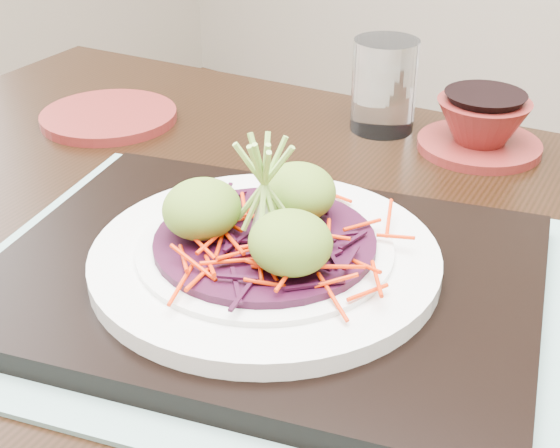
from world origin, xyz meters
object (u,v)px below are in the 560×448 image
Objects in this scene: dining_table at (281,328)px; white_plate at (265,256)px; water_glass at (384,86)px; terracotta_bowl_set at (481,128)px; terracotta_side_plate at (109,116)px; serving_tray at (265,276)px.

white_plate is at bearing -71.66° from dining_table.
water_glass is 0.60× the size of terracotta_bowl_set.
terracotta_side_plate reaches higher than dining_table.
serving_tray is at bearing -24.75° from terracotta_side_plate.
dining_table is 6.93× the size of terracotta_bowl_set.
water_glass reaches higher than serving_tray.
white_plate reaches higher than dining_table.
terracotta_side_plate is at bearing 137.13° from serving_tray.
dining_table is at bearing 98.68° from serving_tray.
terracotta_side_plate is 0.45m from terracotta_bowl_set.
terracotta_side_plate is at bearing -147.34° from water_glass.
serving_tray is at bearing -71.66° from dining_table.
terracotta_side_plate is at bearing -154.19° from terracotta_bowl_set.
serving_tray is 0.02m from white_plate.
terracotta_bowl_set is at bearing 86.94° from white_plate.
terracotta_bowl_set is at bearing 6.49° from water_glass.
terracotta_side_plate is at bearing 154.26° from dining_table.
dining_table is 0.33m from water_glass.
water_glass reaches higher than dining_table.
dining_table is at bearing -77.15° from water_glass.
terracotta_bowl_set is at bearing 25.81° from terracotta_side_plate.
white_plate is 2.58× the size of water_glass.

